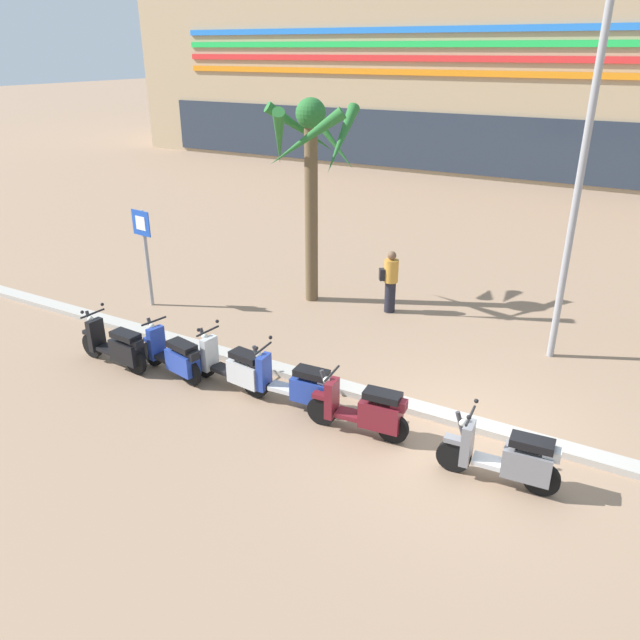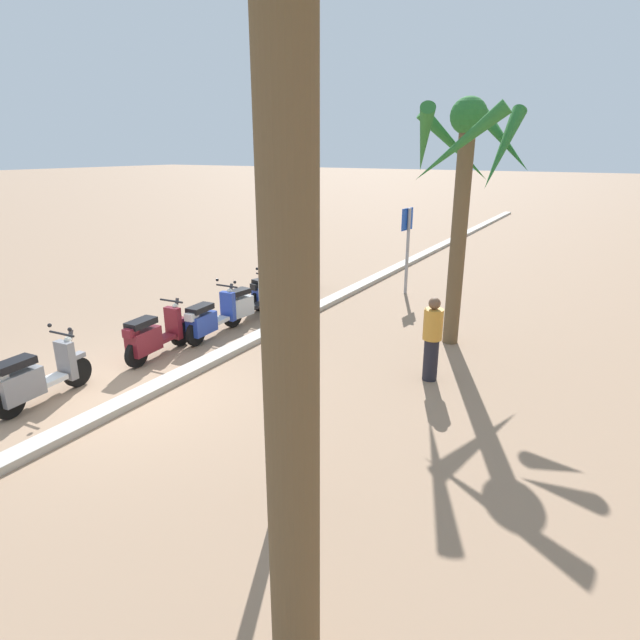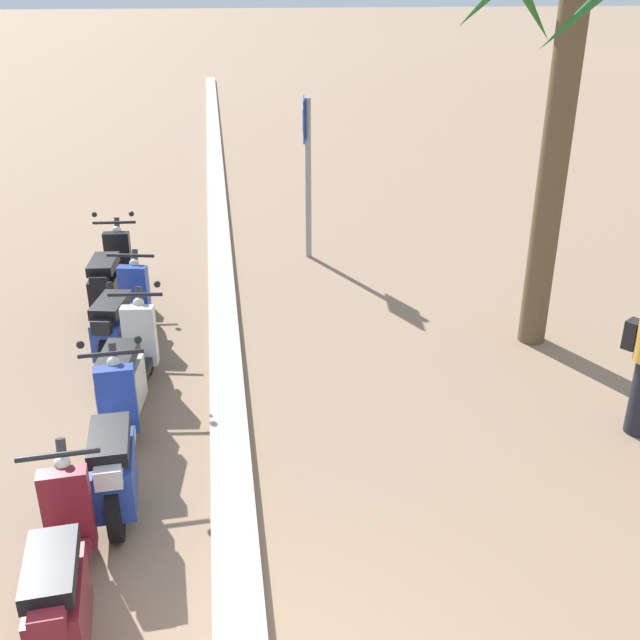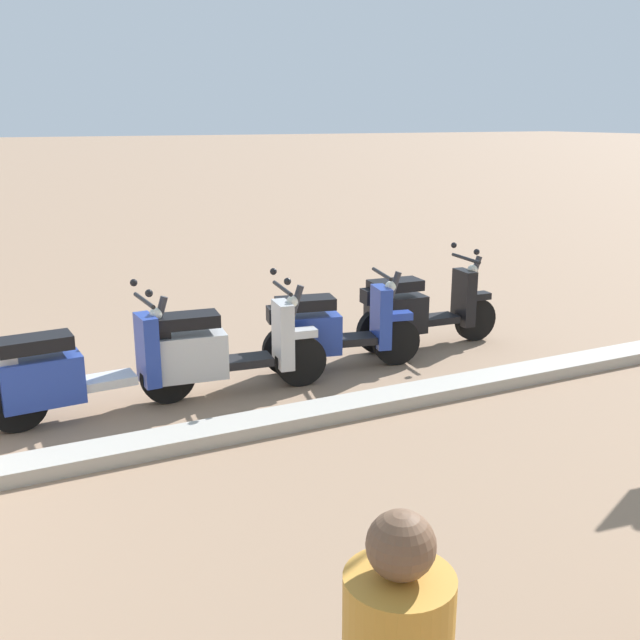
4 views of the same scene
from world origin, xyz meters
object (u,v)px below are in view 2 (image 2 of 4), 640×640
(scooter_black_second_in_line, at_px, (291,279))
(palm_tree_mid_walkway, at_px, (466,166))
(scooter_grey_mid_front, at_px, (35,378))
(pedestrian_window_shopping, at_px, (432,337))
(scooter_silver_far_back, at_px, (248,303))
(scooter_blue_last_in_row, at_px, (272,290))
(street_lamp, at_px, (276,108))
(crossing_sign, at_px, (407,241))
(scooter_blue_gap_after_mid, at_px, (211,318))
(scooter_maroon_mid_centre, at_px, (153,336))

(scooter_black_second_in_line, relative_size, palm_tree_mid_walkway, 0.37)
(scooter_black_second_in_line, height_order, scooter_grey_mid_front, same)
(pedestrian_window_shopping, bearing_deg, scooter_silver_far_back, -101.83)
(palm_tree_mid_walkway, xyz_separation_m, pedestrian_window_shopping, (2.05, 0.22, -2.82))
(scooter_blue_last_in_row, relative_size, pedestrian_window_shopping, 1.13)
(street_lamp, bearing_deg, crossing_sign, -167.55)
(scooter_blue_last_in_row, height_order, street_lamp, street_lamp)
(scooter_black_second_in_line, xyz_separation_m, scooter_blue_gap_after_mid, (3.88, 0.46, -0.01))
(scooter_maroon_mid_centre, bearing_deg, street_lamp, 64.79)
(scooter_silver_far_back, distance_m, palm_tree_mid_walkway, 5.70)
(scooter_blue_gap_after_mid, bearing_deg, street_lamp, 50.46)
(palm_tree_mid_walkway, bearing_deg, scooter_blue_last_in_row, -93.08)
(scooter_blue_gap_after_mid, distance_m, scooter_grey_mid_front, 3.81)
(scooter_black_second_in_line, height_order, scooter_silver_far_back, same)
(scooter_black_second_in_line, bearing_deg, scooter_grey_mid_front, 1.14)
(pedestrian_window_shopping, relative_size, street_lamp, 0.21)
(scooter_blue_last_in_row, distance_m, crossing_sign, 4.06)
(scooter_silver_far_back, height_order, pedestrian_window_shopping, pedestrian_window_shopping)
(crossing_sign, xyz_separation_m, palm_tree_mid_walkway, (3.28, 2.33, 2.11))
(scooter_maroon_mid_centre, bearing_deg, scooter_grey_mid_front, -3.21)
(scooter_grey_mid_front, relative_size, palm_tree_mid_walkway, 0.37)
(palm_tree_mid_walkway, bearing_deg, scooter_grey_mid_front, -38.69)
(scooter_maroon_mid_centre, relative_size, pedestrian_window_shopping, 1.17)
(scooter_maroon_mid_centre, distance_m, street_lamp, 6.29)
(scooter_black_second_in_line, bearing_deg, street_lamp, 32.73)
(scooter_blue_last_in_row, distance_m, scooter_blue_gap_after_mid, 2.63)
(scooter_black_second_in_line, distance_m, scooter_maroon_mid_centre, 5.33)
(scooter_grey_mid_front, xyz_separation_m, crossing_sign, (-9.43, 2.60, 1.04))
(scooter_blue_last_in_row, bearing_deg, scooter_silver_far_back, 8.45)
(scooter_silver_far_back, height_order, street_lamp, street_lamp)
(pedestrian_window_shopping, bearing_deg, scooter_blue_last_in_row, -114.58)
(scooter_silver_far_back, relative_size, crossing_sign, 0.77)
(palm_tree_mid_walkway, height_order, street_lamp, street_lamp)
(scooter_maroon_mid_centre, bearing_deg, pedestrian_window_shopping, 109.36)
(scooter_maroon_mid_centre, height_order, crossing_sign, crossing_sign)
(palm_tree_mid_walkway, xyz_separation_m, street_lamp, (5.93, -0.30, 0.70))
(scooter_black_second_in_line, bearing_deg, pedestrian_window_shopping, 56.06)
(scooter_blue_gap_after_mid, bearing_deg, scooter_maroon_mid_centre, -7.04)
(scooter_silver_far_back, height_order, crossing_sign, crossing_sign)
(scooter_blue_gap_after_mid, distance_m, crossing_sign, 6.18)
(scooter_grey_mid_front, relative_size, crossing_sign, 0.75)
(scooter_maroon_mid_centre, xyz_separation_m, palm_tree_mid_walkway, (-3.81, 4.80, 3.15))
(scooter_black_second_in_line, bearing_deg, palm_tree_mid_walkway, 73.35)
(pedestrian_window_shopping, bearing_deg, scooter_grey_mid_front, -51.39)
(crossing_sign, height_order, palm_tree_mid_walkway, palm_tree_mid_walkway)
(scooter_blue_last_in_row, relative_size, palm_tree_mid_walkway, 0.35)
(palm_tree_mid_walkway, relative_size, street_lamp, 0.68)
(scooter_maroon_mid_centre, xyz_separation_m, scooter_grey_mid_front, (2.35, -0.13, 0.00))
(crossing_sign, bearing_deg, street_lamp, 12.45)
(scooter_blue_last_in_row, height_order, crossing_sign, crossing_sign)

